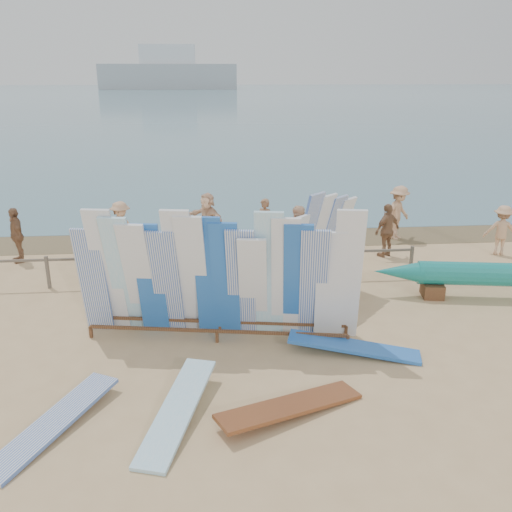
{
  "coord_description": "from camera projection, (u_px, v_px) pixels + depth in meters",
  "views": [
    {
      "loc": [
        0.36,
        -10.99,
        5.53
      ],
      "look_at": [
        1.48,
        1.73,
        1.18
      ],
      "focal_mm": 38.0,
      "sensor_mm": 36.0,
      "label": 1
    }
  ],
  "objects": [
    {
      "name": "vendor_table",
      "position": [
        333.0,
        292.0,
        13.47
      ],
      "size": [
        0.93,
        0.8,
        1.04
      ],
      "rotation": [
        0.0,
        0.0,
        0.37
      ],
      "color": "brown",
      "rests_on": "ground"
    },
    {
      "name": "ocean",
      "position": [
        205.0,
        96.0,
        132.81
      ],
      "size": [
        320.0,
        240.0,
        0.02
      ],
      "primitive_type": "cube",
      "color": "slate",
      "rests_on": "ground"
    },
    {
      "name": "beachgoer_9",
      "position": [
        398.0,
        213.0,
        18.62
      ],
      "size": [
        1.23,
        1.18,
        1.87
      ],
      "primitive_type": "imported",
      "rotation": [
        0.0,
        0.0,
        0.74
      ],
      "color": "tan",
      "rests_on": "ground"
    },
    {
      "name": "flat_board_b",
      "position": [
        178.0,
        419.0,
        9.09
      ],
      "size": [
        1.31,
        2.74,
        0.38
      ],
      "primitive_type": "cube",
      "rotation": [
        0.12,
        0.0,
        -0.29
      ],
      "color": "#93D0EB",
      "rests_on": "ground"
    },
    {
      "name": "flat_board_e",
      "position": [
        55.0,
        429.0,
        8.85
      ],
      "size": [
        1.77,
        2.64,
        0.24
      ],
      "primitive_type": "cube",
      "rotation": [
        0.06,
        0.0,
        -0.49
      ],
      "color": "silver",
      "rests_on": "ground"
    },
    {
      "name": "beachgoer_10",
      "position": [
        387.0,
        230.0,
        16.86
      ],
      "size": [
        1.07,
        0.86,
        1.69
      ],
      "primitive_type": "imported",
      "rotation": [
        0.0,
        0.0,
        3.66
      ],
      "color": "#8C6042",
      "rests_on": "ground"
    },
    {
      "name": "distant_ship",
      "position": [
        168.0,
        73.0,
        179.13
      ],
      "size": [
        45.0,
        8.0,
        14.0
      ],
      "color": "#999EA3",
      "rests_on": "ocean"
    },
    {
      "name": "flat_board_c",
      "position": [
        290.0,
        413.0,
        9.25
      ],
      "size": [
        2.68,
        1.66,
        0.28
      ],
      "primitive_type": "cube",
      "rotation": [
        0.08,
        0.0,
        2.01
      ],
      "color": "brown",
      "rests_on": "ground"
    },
    {
      "name": "beachgoer_5",
      "position": [
        207.0,
        218.0,
        18.17
      ],
      "size": [
        1.49,
        1.53,
        1.74
      ],
      "primitive_type": "imported",
      "rotation": [
        0.0,
        0.0,
        5.47
      ],
      "color": "beige",
      "rests_on": "ground"
    },
    {
      "name": "beachgoer_1",
      "position": [
        99.0,
        244.0,
        15.65
      ],
      "size": [
        0.66,
        0.51,
        1.6
      ],
      "primitive_type": "imported",
      "rotation": [
        0.0,
        0.0,
        3.52
      ],
      "color": "#8C6042",
      "rests_on": "ground"
    },
    {
      "name": "flat_board_d",
      "position": [
        353.0,
        353.0,
        11.21
      ],
      "size": [
        2.75,
        1.28,
        0.31
      ],
      "primitive_type": "cube",
      "rotation": [
        0.09,
        0.0,
        1.29
      ],
      "color": "blue",
      "rests_on": "ground"
    },
    {
      "name": "outrigger_canoe",
      "position": [
        508.0,
        276.0,
        13.73
      ],
      "size": [
        6.76,
        1.65,
        0.96
      ],
      "rotation": [
        0.0,
        0.0,
        -0.16
      ],
      "color": "brown",
      "rests_on": "ground"
    },
    {
      "name": "ground",
      "position": [
        197.0,
        332.0,
        12.11
      ],
      "size": [
        160.0,
        160.0,
        0.0
      ],
      "primitive_type": "plane",
      "color": "tan",
      "rests_on": "ground"
    },
    {
      "name": "main_surfboard_rack",
      "position": [
        218.0,
        280.0,
        11.46
      ],
      "size": [
        6.04,
        1.69,
        3.01
      ],
      "rotation": [
        0.0,
        0.0,
        -0.17
      ],
      "color": "brown",
      "rests_on": "ground"
    },
    {
      "name": "beach_chair_left",
      "position": [
        246.0,
        258.0,
        16.12
      ],
      "size": [
        0.61,
        0.63,
        0.9
      ],
      "rotation": [
        0.0,
        0.0,
        -0.07
      ],
      "color": "red",
      "rests_on": "ground"
    },
    {
      "name": "beachgoer_extra_1",
      "position": [
        16.0,
        235.0,
        16.39
      ],
      "size": [
        0.86,
        1.07,
        1.69
      ],
      "primitive_type": "imported",
      "rotation": [
        0.0,
        0.0,
        5.23
      ],
      "color": "#8C6042",
      "rests_on": "ground"
    },
    {
      "name": "beachgoer_extra_0",
      "position": [
        502.0,
        230.0,
        17.07
      ],
      "size": [
        1.11,
        0.83,
        1.59
      ],
      "primitive_type": "imported",
      "rotation": [
        0.0,
        0.0,
        2.7
      ],
      "color": "tan",
      "rests_on": "ground"
    },
    {
      "name": "side_surfboard_rack",
      "position": [
        315.0,
        249.0,
        13.67
      ],
      "size": [
        2.28,
        2.21,
        2.85
      ],
      "rotation": [
        0.0,
        0.0,
        0.76
      ],
      "color": "brown",
      "rests_on": "ground"
    },
    {
      "name": "beachgoer_8",
      "position": [
        300.0,
        237.0,
        15.93
      ],
      "size": [
        0.97,
        0.61,
        1.85
      ],
      "primitive_type": "imported",
      "rotation": [
        0.0,
        0.0,
        6.07
      ],
      "color": "beige",
      "rests_on": "ground"
    },
    {
      "name": "wet_sand_strip",
      "position": [
        200.0,
        239.0,
        18.9
      ],
      "size": [
        40.0,
        2.6,
        0.01
      ],
      "primitive_type": "cube",
      "color": "brown",
      "rests_on": "ground"
    },
    {
      "name": "stroller",
      "position": [
        274.0,
        253.0,
        16.01
      ],
      "size": [
        0.66,
        0.89,
        1.15
      ],
      "rotation": [
        0.0,
        0.0,
        -0.1
      ],
      "color": "red",
      "rests_on": "ground"
    },
    {
      "name": "beachgoer_7",
      "position": [
        265.0,
        224.0,
        17.66
      ],
      "size": [
        0.67,
        0.65,
        1.65
      ],
      "primitive_type": "imported",
      "rotation": [
        0.0,
        0.0,
        5.57
      ],
      "color": "#8C6042",
      "rests_on": "ground"
    },
    {
      "name": "beachgoer_3",
      "position": [
        121.0,
        228.0,
        17.15
      ],
      "size": [
        1.1,
        1.09,
        1.7
      ],
      "primitive_type": "imported",
      "rotation": [
        0.0,
        0.0,
        0.78
      ],
      "color": "tan",
      "rests_on": "ground"
    },
    {
      "name": "beach_chair_right",
      "position": [
        246.0,
        261.0,
        15.92
      ],
      "size": [
        0.77,
        0.78,
        0.91
      ],
      "rotation": [
        0.0,
        0.0,
        0.43
      ],
      "color": "red",
      "rests_on": "ground"
    },
    {
      "name": "fence",
      "position": [
        198.0,
        262.0,
        14.74
      ],
      "size": [
        12.08,
        0.08,
        0.9
      ],
      "color": "#655A4C",
      "rests_on": "ground"
    }
  ]
}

